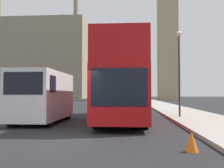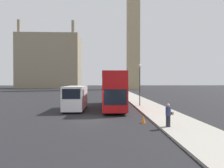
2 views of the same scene
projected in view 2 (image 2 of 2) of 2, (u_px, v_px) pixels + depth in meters
ground_plane at (92, 119)px, 15.36m from camera, size 300.00×300.00×0.00m
sidewalk_strip at (169, 118)px, 15.61m from camera, size 3.81×120.00×0.15m
clock_tower at (133, 7)px, 77.17m from camera, size 5.66×5.83×71.15m
building_block_distant at (50, 62)px, 92.63m from camera, size 31.32×13.65×33.95m
red_double_decker_bus at (113, 88)px, 22.22m from camera, size 2.54×11.36×4.41m
white_van at (76, 97)px, 20.33m from camera, size 2.20×5.39×2.80m
pedestrian at (168, 115)px, 12.29m from camera, size 0.52×0.36×1.62m
street_lamp at (140, 78)px, 23.19m from camera, size 0.36×0.36×5.51m
traffic_cone at (143, 120)px, 13.97m from camera, size 0.36×0.36×0.55m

